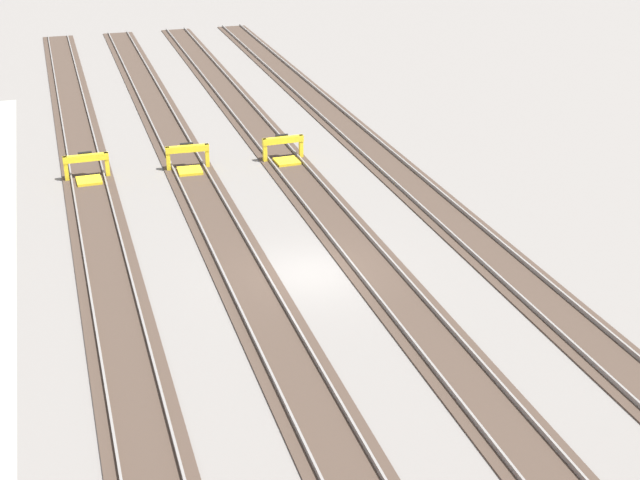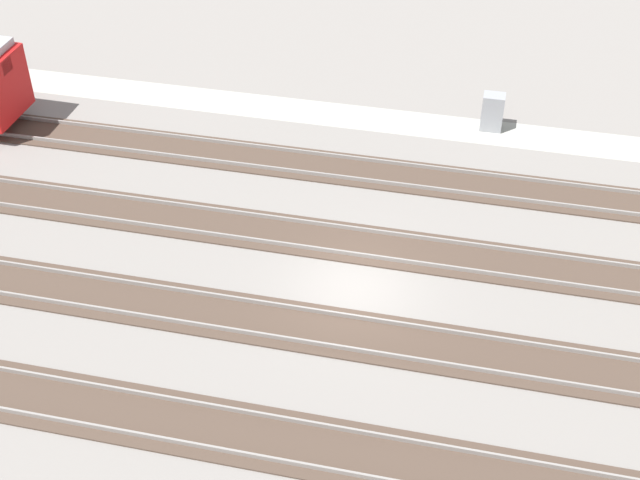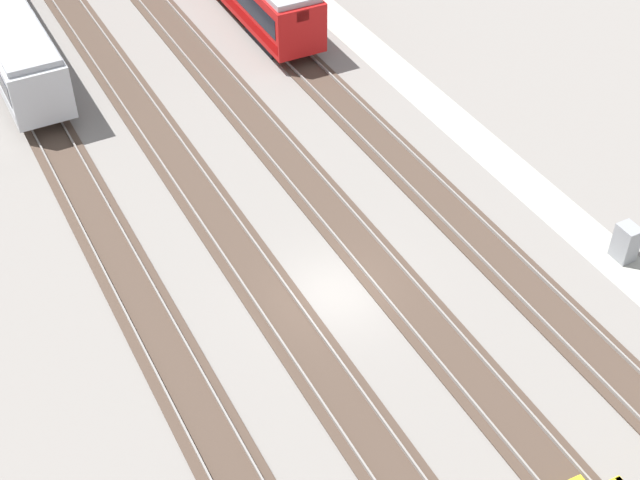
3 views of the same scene
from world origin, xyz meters
The scene contains 7 objects.
ground_plane centered at (0.00, 0.00, 0.00)m, with size 400.00×400.00×0.00m, color gray.
service_walkway centered at (0.00, -10.91, 0.00)m, with size 54.00×2.00×0.01m, color #9E9E93.
rail_track_nearest centered at (0.00, -6.82, 0.04)m, with size 90.00×2.23×0.21m.
rail_track_near_inner centered at (0.00, -2.27, 0.04)m, with size 90.00×2.24×0.21m.
rail_track_middle centered at (0.00, 2.27, 0.04)m, with size 90.00×2.24×0.21m.
rail_track_far_inner centered at (0.00, 6.82, 0.04)m, with size 90.00×2.23×0.21m.
electrical_cabinet centered at (-3.67, -11.25, 0.80)m, with size 0.90×0.73×1.60m.
Camera 2 is at (-3.75, 22.06, 19.68)m, focal length 50.00 mm.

